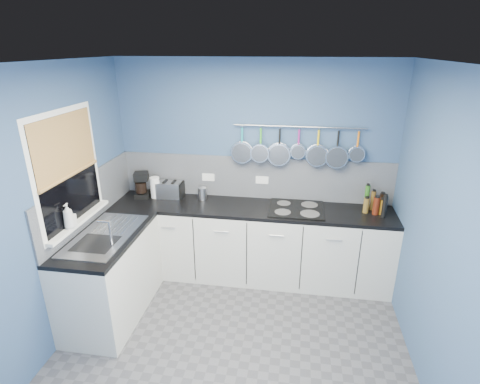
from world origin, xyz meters
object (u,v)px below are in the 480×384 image
(coffee_maker, at_px, (141,185))
(canister, at_px, (202,193))
(soap_bottle_a, at_px, (68,216))
(soap_bottle_b, at_px, (70,218))
(hob, at_px, (296,209))
(paper_towel, at_px, (155,187))
(toaster, at_px, (170,190))

(coffee_maker, relative_size, canister, 2.11)
(soap_bottle_a, height_order, soap_bottle_b, soap_bottle_a)
(hob, bearing_deg, soap_bottle_a, -152.12)
(soap_bottle_b, relative_size, canister, 1.19)
(soap_bottle_b, relative_size, hob, 0.28)
(soap_bottle_a, bearing_deg, paper_towel, 72.79)
(soap_bottle_b, xyz_separation_m, canister, (0.93, 1.19, -0.16))
(toaster, bearing_deg, coffee_maker, -173.35)
(soap_bottle_b, distance_m, paper_towel, 1.21)
(toaster, bearing_deg, soap_bottle_b, -116.08)
(hob, bearing_deg, soap_bottle_b, -152.71)
(toaster, relative_size, canister, 2.08)
(canister, bearing_deg, soap_bottle_b, -128.16)
(soap_bottle_a, xyz_separation_m, canister, (0.93, 1.22, -0.20))
(soap_bottle_a, relative_size, coffee_maker, 0.79)
(paper_towel, relative_size, toaster, 0.85)
(soap_bottle_a, height_order, hob, soap_bottle_a)
(soap_bottle_a, relative_size, toaster, 0.80)
(coffee_maker, distance_m, canister, 0.74)
(soap_bottle_a, distance_m, canister, 1.55)
(soap_bottle_b, distance_m, canister, 1.52)
(soap_bottle_b, bearing_deg, hob, 27.29)
(toaster, bearing_deg, hob, -6.89)
(coffee_maker, xyz_separation_m, canister, (0.73, 0.05, -0.08))
(toaster, xyz_separation_m, hob, (1.51, -0.13, -0.09))
(soap_bottle_b, bearing_deg, toaster, 65.77)
(soap_bottle_a, distance_m, paper_towel, 1.24)
(soap_bottle_b, distance_m, hob, 2.32)
(toaster, xyz_separation_m, canister, (0.40, -0.00, -0.02))
(coffee_maker, bearing_deg, toaster, -6.67)
(paper_towel, height_order, toaster, paper_towel)
(soap_bottle_a, distance_m, hob, 2.33)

